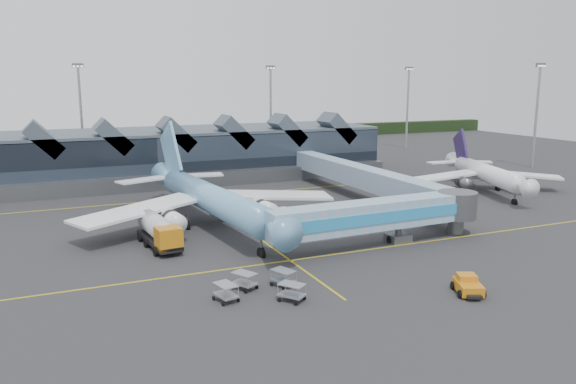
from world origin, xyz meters
name	(u,v)px	position (x,y,z in m)	size (l,w,h in m)	color
ground	(263,241)	(0.00, 0.00, 0.00)	(260.00, 260.00, 0.00)	#28292B
taxi_stripes	(237,222)	(0.00, 10.00, 0.01)	(120.00, 60.00, 0.01)	gold
tree_line_far	(129,138)	(0.00, 110.00, 2.00)	(260.00, 4.00, 4.00)	black
terminal	(148,155)	(-5.07, 47.35, 4.88)	(90.00, 22.25, 12.52)	black
light_masts	(249,108)	(21.00, 62.80, 12.49)	(132.40, 42.56, 22.45)	gray
main_airliner	(208,197)	(-3.94, 9.50, 3.88)	(35.54, 41.09, 13.19)	#6DBADE
regional_jet	(484,172)	(46.27, 13.70, 3.22)	(25.82, 28.91, 10.14)	white
jet_bridge	(390,214)	(13.27, -6.76, 3.54)	(28.05, 5.01, 5.44)	#7FB9D5
fuel_truck	(158,229)	(-11.82, 2.97, 1.99)	(3.83, 10.66, 3.54)	black
pushback_tug	(468,286)	(10.87, -22.96, 0.73)	(3.30, 4.05, 1.63)	orange
baggage_carts	(262,285)	(-6.21, -15.67, 0.88)	(8.03, 6.95, 1.56)	#9B9DA4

